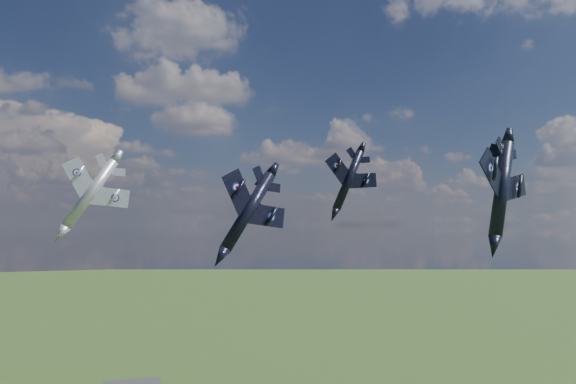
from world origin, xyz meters
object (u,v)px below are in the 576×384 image
object	(u,v)px
jet_right_navy	(502,189)
jet_left_silver	(90,193)
jet_lead_navy	(248,211)
jet_high_navy	(348,180)

from	to	relation	value
jet_right_navy	jet_left_silver	bearing A→B (deg)	114.34
jet_left_silver	jet_right_navy	bearing A→B (deg)	-47.15
jet_lead_navy	jet_left_silver	world-z (taller)	jet_left_silver
jet_right_navy	jet_left_silver	distance (m)	52.80
jet_lead_navy	jet_left_silver	bearing A→B (deg)	123.88
jet_high_navy	jet_lead_navy	bearing A→B (deg)	-131.06
jet_right_navy	jet_high_navy	bearing A→B (deg)	60.86
jet_lead_navy	jet_high_navy	xyz separation A→B (m)	(25.84, 26.16, 6.48)
jet_lead_navy	jet_right_navy	xyz separation A→B (m)	(19.97, -21.16, 1.85)
jet_high_navy	jet_left_silver	world-z (taller)	jet_high_navy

